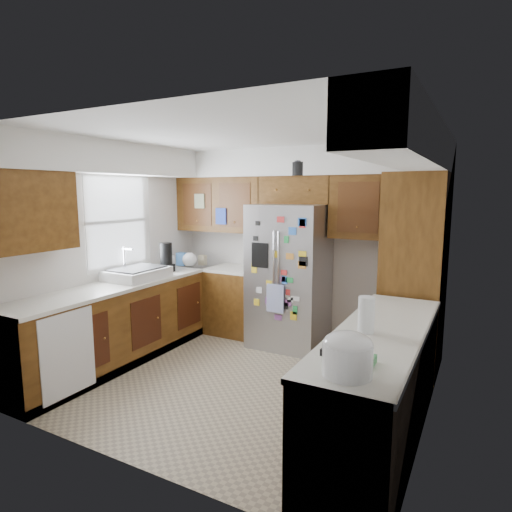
# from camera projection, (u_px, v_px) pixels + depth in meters

# --- Properties ---
(floor) EXTENTS (3.60, 3.60, 0.00)m
(floor) POSITION_uv_depth(u_px,v_px,m) (242.00, 380.00, 4.48)
(floor) COLOR tan
(floor) RESTS_ON ground
(room_shell) EXTENTS (3.64, 3.24, 2.52)m
(room_shell) POSITION_uv_depth(u_px,v_px,m) (249.00, 204.00, 4.57)
(room_shell) COLOR silver
(room_shell) RESTS_ON ground
(left_counter_run) EXTENTS (1.36, 3.20, 0.92)m
(left_counter_run) POSITION_uv_depth(u_px,v_px,m) (144.00, 321.00, 5.07)
(left_counter_run) COLOR #43270C
(left_counter_run) RESTS_ON ground
(right_counter_run) EXTENTS (0.63, 2.25, 0.92)m
(right_counter_run) POSITION_uv_depth(u_px,v_px,m) (378.00, 392.00, 3.30)
(right_counter_run) COLOR #43270C
(right_counter_run) RESTS_ON ground
(pantry) EXTENTS (0.60, 0.90, 2.15)m
(pantry) POSITION_uv_depth(u_px,v_px,m) (414.00, 274.00, 4.62)
(pantry) COLOR #43270C
(pantry) RESTS_ON ground
(fridge) EXTENTS (0.90, 0.79, 1.80)m
(fridge) POSITION_uv_depth(u_px,v_px,m) (289.00, 276.00, 5.39)
(fridge) COLOR #A6A6AB
(fridge) RESTS_ON ground
(bridge_cabinet) EXTENTS (0.96, 0.34, 0.35)m
(bridge_cabinet) POSITION_uv_depth(u_px,v_px,m) (297.00, 190.00, 5.43)
(bridge_cabinet) COLOR #43270C
(bridge_cabinet) RESTS_ON fridge
(fridge_top_items) EXTENTS (0.63, 0.32, 0.27)m
(fridge_top_items) POSITION_uv_depth(u_px,v_px,m) (290.00, 166.00, 5.37)
(fridge_top_items) COLOR #1919A3
(fridge_top_items) RESTS_ON bridge_cabinet
(sink_assembly) EXTENTS (0.52, 0.70, 0.37)m
(sink_assembly) POSITION_uv_depth(u_px,v_px,m) (137.00, 273.00, 5.12)
(sink_assembly) COLOR white
(sink_assembly) RESTS_ON left_counter_run
(left_counter_clutter) EXTENTS (0.35, 0.93, 0.38)m
(left_counter_clutter) POSITION_uv_depth(u_px,v_px,m) (177.00, 259.00, 5.76)
(left_counter_clutter) COLOR black
(left_counter_clutter) RESTS_ON left_counter_run
(rice_cooker) EXTENTS (0.30, 0.29, 0.25)m
(rice_cooker) POSITION_uv_depth(u_px,v_px,m) (348.00, 353.00, 2.42)
(rice_cooker) COLOR white
(rice_cooker) RESTS_ON right_counter_run
(paper_towel) EXTENTS (0.12, 0.12, 0.27)m
(paper_towel) POSITION_uv_depth(u_px,v_px,m) (366.00, 315.00, 3.16)
(paper_towel) COLOR white
(paper_towel) RESTS_ON right_counter_run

